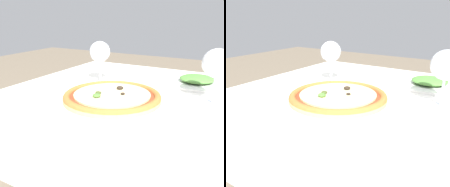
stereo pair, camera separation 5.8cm
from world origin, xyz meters
TOP-DOWN VIEW (x-y plane):
  - dining_table at (0.00, 0.00)m, footprint 1.11×0.95m
  - pizza_plate at (-0.14, -0.07)m, footprint 0.31×0.31m
  - fork at (-0.38, -0.11)m, footprint 0.04×0.17m
  - wine_glass_far_left at (0.13, 0.07)m, footprint 0.09×0.09m
  - wine_glass_far_right at (-0.28, 0.10)m, footprint 0.08×0.08m
  - side_plate at (0.05, 0.26)m, footprint 0.22×0.22m

SIDE VIEW (x-z plane):
  - dining_table at x=0.00m, z-range 0.27..1.02m
  - fork at x=-0.38m, z-range 0.75..0.75m
  - side_plate at x=0.05m, z-range 0.74..0.78m
  - pizza_plate at x=-0.14m, z-range 0.74..0.78m
  - wine_glass_far_right at x=-0.28m, z-range 0.78..0.94m
  - wine_glass_far_left at x=0.13m, z-range 0.78..0.95m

